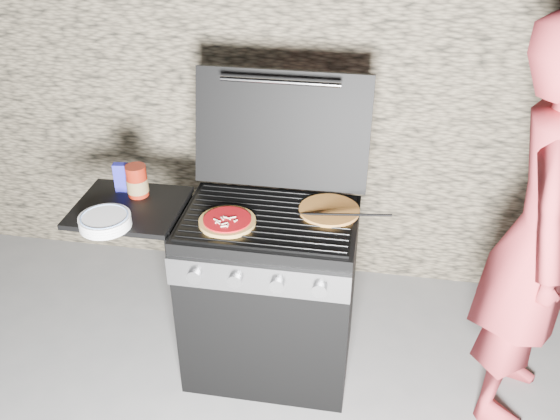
% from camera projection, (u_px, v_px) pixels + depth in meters
% --- Properties ---
extents(ground, '(50.00, 50.00, 0.00)m').
position_uv_depth(ground, '(271.00, 362.00, 3.30)').
color(ground, slate).
extents(stone_wall, '(8.00, 0.35, 1.80)m').
position_uv_depth(stone_wall, '(302.00, 125.00, 3.71)').
color(stone_wall, gray).
rests_on(stone_wall, ground).
extents(gas_grill, '(1.34, 0.79, 0.91)m').
position_uv_depth(gas_grill, '(221.00, 289.00, 3.09)').
color(gas_grill, black).
rests_on(gas_grill, ground).
extents(pizza_topped, '(0.31, 0.31, 0.03)m').
position_uv_depth(pizza_topped, '(227.00, 221.00, 2.76)').
color(pizza_topped, tan).
rests_on(pizza_topped, gas_grill).
extents(pizza_plain, '(0.34, 0.34, 0.01)m').
position_uv_depth(pizza_plain, '(329.00, 210.00, 2.85)').
color(pizza_plain, gold).
rests_on(pizza_plain, gas_grill).
extents(sauce_jar, '(0.11, 0.11, 0.16)m').
position_uv_depth(sauce_jar, '(137.00, 181.00, 2.96)').
color(sauce_jar, maroon).
rests_on(sauce_jar, gas_grill).
extents(blue_carton, '(0.07, 0.05, 0.14)m').
position_uv_depth(blue_carton, '(122.00, 177.00, 3.00)').
color(blue_carton, '#1E1F96').
rests_on(blue_carton, gas_grill).
extents(plate_stack, '(0.25, 0.25, 0.05)m').
position_uv_depth(plate_stack, '(105.00, 221.00, 2.75)').
color(plate_stack, white).
rests_on(plate_stack, gas_grill).
extents(person, '(0.62, 0.78, 1.88)m').
position_uv_depth(person, '(543.00, 237.00, 2.62)').
color(person, '#BC353D').
rests_on(person, ground).
extents(tongs, '(0.42, 0.07, 0.09)m').
position_uv_depth(tongs, '(344.00, 215.00, 2.75)').
color(tongs, black).
rests_on(tongs, gas_grill).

